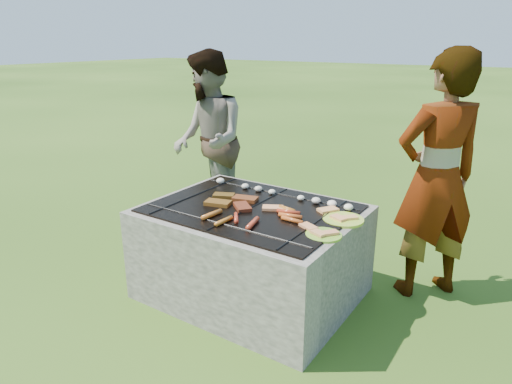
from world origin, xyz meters
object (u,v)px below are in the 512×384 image
fire_pit (252,255)px  plate_far (343,219)px  bystander (209,141)px  cook (437,178)px  plate_near (324,235)px

fire_pit → plate_far: 0.66m
plate_far → bystander: 1.70m
cook → plate_near: bearing=17.3°
fire_pit → bystander: bystander is taller
plate_far → plate_near: bearing=-90.0°
fire_pit → bystander: bearing=141.2°
fire_pit → plate_far: plate_far is taller
fire_pit → cook: cook is taller
plate_far → cook: cook is taller
plate_far → plate_near: 0.26m
fire_pit → bystander: (-0.99, 0.80, 0.49)m
cook → bystander: cook is taller
plate_far → bystander: (-1.55, 0.66, 0.16)m
bystander → plate_far: bearing=18.6°
fire_pit → plate_near: plate_near is taller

